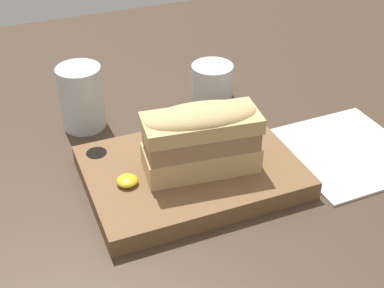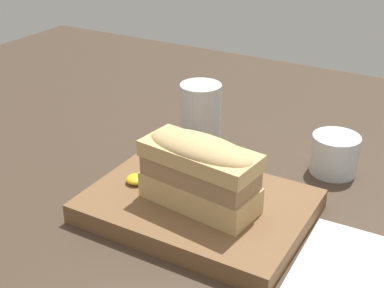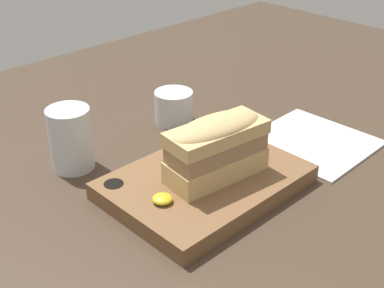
{
  "view_description": "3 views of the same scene",
  "coord_description": "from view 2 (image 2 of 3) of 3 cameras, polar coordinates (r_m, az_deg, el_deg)",
  "views": [
    {
      "loc": [
        -27.28,
        -59.96,
        48.88
      ],
      "look_at": [
        -5.35,
        -6.12,
        8.93
      ],
      "focal_mm": 50.0,
      "sensor_mm": 36.0,
      "label": 1
    },
    {
      "loc": [
        24.29,
        -57.76,
        43.29
      ],
      "look_at": [
        -6.93,
        -3.33,
        11.56
      ],
      "focal_mm": 50.0,
      "sensor_mm": 36.0,
      "label": 2
    },
    {
      "loc": [
        -53.83,
        -52.59,
        47.68
      ],
      "look_at": [
        -6.55,
        -3.65,
        10.07
      ],
      "focal_mm": 50.0,
      "sensor_mm": 36.0,
      "label": 3
    }
  ],
  "objects": [
    {
      "name": "sandwich",
      "position": [
        0.68,
        0.82,
        -2.72
      ],
      "size": [
        15.99,
        8.26,
        9.69
      ],
      "rotation": [
        0.0,
        0.0,
        -0.12
      ],
      "color": "tan",
      "rests_on": "serving_board"
    },
    {
      "name": "napkin",
      "position": [
        0.65,
        19.0,
        -14.18
      ],
      "size": [
        18.98,
        19.79,
        0.4
      ],
      "rotation": [
        0.0,
        0.0,
        0.02
      ],
      "color": "white",
      "rests_on": "dining_table"
    },
    {
      "name": "wine_glass",
      "position": [
        0.85,
        14.94,
        -1.27
      ],
      "size": [
        7.26,
        7.26,
        6.11
      ],
      "color": "silver",
      "rests_on": "dining_table"
    },
    {
      "name": "dining_table",
      "position": [
        0.76,
        5.87,
        -7.35
      ],
      "size": [
        182.09,
        126.77,
        2.0
      ],
      "color": "#423326",
      "rests_on": "ground"
    },
    {
      "name": "water_glass",
      "position": [
        0.91,
        0.92,
        2.88
      ],
      "size": [
        6.96,
        6.96,
        10.37
      ],
      "color": "silver",
      "rests_on": "dining_table"
    },
    {
      "name": "serving_board",
      "position": [
        0.72,
        0.63,
        -6.61
      ],
      "size": [
        28.9,
        20.93,
        2.83
      ],
      "color": "brown",
      "rests_on": "dining_table"
    },
    {
      "name": "mustard_dollop",
      "position": [
        0.75,
        -5.98,
        -3.74
      ],
      "size": [
        2.84,
        2.84,
        1.14
      ],
      "color": "gold",
      "rests_on": "serving_board"
    }
  ]
}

